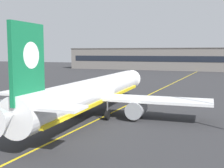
# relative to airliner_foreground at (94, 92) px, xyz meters

# --- Properties ---
(ground_plane) EXTENTS (400.00, 400.00, 0.00)m
(ground_plane) POSITION_rel_airliner_foreground_xyz_m (1.96, -12.63, -3.37)
(ground_plane) COLOR #2D2D30
(taxiway_centreline) EXTENTS (5.85, 179.92, 0.01)m
(taxiway_centreline) POSITION_rel_airliner_foreground_xyz_m (1.96, 17.37, -3.37)
(taxiway_centreline) COLOR yellow
(taxiway_centreline) RESTS_ON ground
(airliner_foreground) EXTENTS (32.20, 41.51, 11.65)m
(airliner_foreground) POSITION_rel_airliner_foreground_xyz_m (0.00, 0.00, 0.00)
(airliner_foreground) COLOR white
(airliner_foreground) RESTS_ON ground
(safety_cone_by_nose_gear) EXTENTS (0.44, 0.44, 0.55)m
(safety_cone_by_nose_gear) POSITION_rel_airliner_foreground_xyz_m (0.67, 15.18, -3.11)
(safety_cone_by_nose_gear) COLOR orange
(safety_cone_by_nose_gear) RESTS_ON ground
(terminal_building) EXTENTS (135.96, 12.40, 11.10)m
(terminal_building) POSITION_rel_airliner_foreground_xyz_m (5.34, 110.31, 2.19)
(terminal_building) COLOR slate
(terminal_building) RESTS_ON ground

